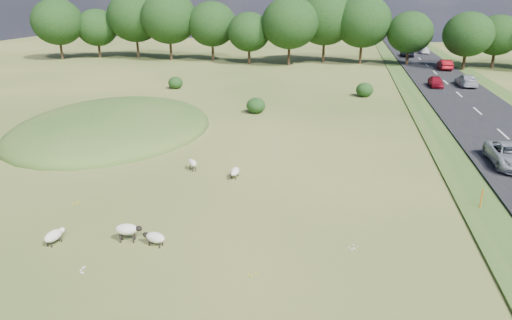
{
  "coord_description": "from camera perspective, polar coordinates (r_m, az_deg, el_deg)",
  "views": [
    {
      "loc": [
        7.17,
        -22.5,
        10.71
      ],
      "look_at": [
        2.0,
        4.0,
        1.0
      ],
      "focal_mm": 32.0,
      "sensor_mm": 36.0,
      "label": 1
    }
  ],
  "objects": [
    {
      "name": "sheep_1",
      "position": [
        23.01,
        -23.94,
        -8.62
      ],
      "size": [
        0.7,
        1.21,
        0.68
      ],
      "rotation": [
        0.0,
        0.0,
        1.37
      ],
      "color": "beige",
      "rests_on": "ground"
    },
    {
      "name": "mound",
      "position": [
        40.89,
        -17.41,
        3.68
      ],
      "size": [
        16.0,
        20.0,
        4.0
      ],
      "primitive_type": "ellipsoid",
      "color": "#33561E",
      "rests_on": "ground"
    },
    {
      "name": "car_0",
      "position": [
        60.67,
        21.55,
        9.11
      ],
      "size": [
        1.51,
        3.75,
        1.28
      ],
      "primitive_type": "imported",
      "color": "maroon",
      "rests_on": "road"
    },
    {
      "name": "marker_post",
      "position": [
        26.95,
        26.33,
        -4.43
      ],
      "size": [
        0.06,
        0.06,
        1.2
      ],
      "primitive_type": "cylinder",
      "color": "#D8590C",
      "rests_on": "ground"
    },
    {
      "name": "car_3",
      "position": [
        96.75,
        20.27,
        12.76
      ],
      "size": [
        1.72,
        4.24,
        1.23
      ],
      "primitive_type": "imported",
      "rotation": [
        0.0,
        0.0,
        3.14
      ],
      "color": "white",
      "rests_on": "road"
    },
    {
      "name": "car_6",
      "position": [
        62.65,
        24.82,
        9.04
      ],
      "size": [
        2.0,
        4.92,
        1.43
      ],
      "primitive_type": "imported",
      "rotation": [
        0.0,
        0.0,
        3.14
      ],
      "color": "#B6B7BE",
      "rests_on": "road"
    },
    {
      "name": "sheep_4",
      "position": [
        29.87,
        -7.93,
        -0.38
      ],
      "size": [
        0.88,
        0.99,
        0.73
      ],
      "rotation": [
        0.0,
        0.0,
        2.24
      ],
      "color": "beige",
      "rests_on": "ground"
    },
    {
      "name": "car_1",
      "position": [
        90.51,
        18.37,
        12.59
      ],
      "size": [
        2.15,
        4.67,
        1.3
      ],
      "primitive_type": "imported",
      "color": "black",
      "rests_on": "road"
    },
    {
      "name": "sheep_2",
      "position": [
        21.44,
        -12.54,
        -9.43
      ],
      "size": [
        1.2,
        0.69,
        0.67
      ],
      "rotation": [
        0.0,
        0.0,
        2.94
      ],
      "color": "beige",
      "rests_on": "ground"
    },
    {
      "name": "road",
      "position": [
        55.07,
        24.48,
        6.93
      ],
      "size": [
        8.0,
        150.0,
        0.25
      ],
      "primitive_type": "cube",
      "color": "black",
      "rests_on": "ground"
    },
    {
      "name": "ground",
      "position": [
        44.41,
        1.43,
        5.82
      ],
      "size": [
        160.0,
        160.0,
        0.0
      ],
      "primitive_type": "plane",
      "color": "#3A531A",
      "rests_on": "ground"
    },
    {
      "name": "sheep_3",
      "position": [
        28.41,
        -2.67,
        -1.47
      ],
      "size": [
        0.53,
        1.16,
        0.67
      ],
      "rotation": [
        0.0,
        0.0,
        4.69
      ],
      "color": "beige",
      "rests_on": "ground"
    },
    {
      "name": "car_4",
      "position": [
        76.02,
        22.55,
        10.98
      ],
      "size": [
        1.59,
        4.57,
        1.51
      ],
      "primitive_type": "imported",
      "rotation": [
        0.0,
        0.0,
        3.14
      ],
      "color": "maroon",
      "rests_on": "road"
    },
    {
      "name": "treeline",
      "position": [
        78.47,
        5.23,
        16.68
      ],
      "size": [
        96.28,
        14.66,
        11.7
      ],
      "color": "black",
      "rests_on": "ground"
    },
    {
      "name": "shrubs",
      "position": [
        50.87,
        2.02,
        8.49
      ],
      "size": [
        24.51,
        12.17,
        1.59
      ],
      "color": "black",
      "rests_on": "ground"
    },
    {
      "name": "car_5",
      "position": [
        34.03,
        29.22,
        0.52
      ],
      "size": [
        2.32,
        5.02,
        1.4
      ],
      "primitive_type": "imported",
      "color": "#B2B5BA",
      "rests_on": "road"
    },
    {
      "name": "sheep_0",
      "position": [
        21.98,
        -15.77,
        -8.35
      ],
      "size": [
        1.28,
        0.72,
        0.89
      ],
      "rotation": [
        0.0,
        0.0,
        0.19
      ],
      "color": "beige",
      "rests_on": "ground"
    }
  ]
}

